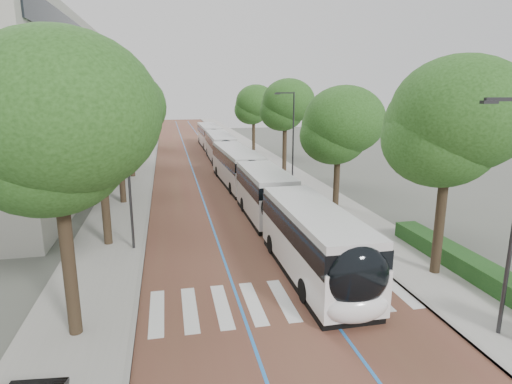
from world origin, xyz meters
TOP-DOWN VIEW (x-y plane):
  - ground at (0.00, 0.00)m, footprint 160.00×160.00m
  - road at (0.00, 40.00)m, footprint 11.00×140.00m
  - sidewalk_left at (-7.50, 40.00)m, footprint 4.00×140.00m
  - sidewalk_right at (7.50, 40.00)m, footprint 4.00×140.00m
  - kerb_left at (-5.60, 40.00)m, footprint 0.20×140.00m
  - kerb_right at (5.60, 40.00)m, footprint 0.20×140.00m
  - zebra_crossing at (0.20, 1.00)m, footprint 10.55×3.60m
  - lane_line_left at (-1.60, 40.00)m, footprint 0.12×126.00m
  - lane_line_right at (1.60, 40.00)m, footprint 0.12×126.00m
  - hedge at (9.10, 0.00)m, footprint 1.20×14.00m
  - streetlight_far at (6.62, 22.00)m, footprint 1.82×0.20m
  - lamp_post_left at (-6.10, 8.00)m, footprint 0.14×0.14m
  - trees_left at (-7.50, 24.28)m, footprint 6.38×61.04m
  - trees_right at (7.70, 20.83)m, footprint 5.76×47.61m
  - lead_bus at (2.09, 6.79)m, footprint 2.65×18.41m
  - bus_queued_0 at (1.86, 22.45)m, footprint 2.96×12.48m
  - bus_queued_1 at (2.01, 35.80)m, footprint 2.67×12.43m
  - bus_queued_2 at (2.10, 49.03)m, footprint 2.65×12.42m

SIDE VIEW (x-z plane):
  - ground at x=0.00m, z-range 0.00..0.00m
  - road at x=0.00m, z-range 0.00..0.02m
  - lane_line_left at x=-1.60m, z-range 0.02..0.03m
  - lane_line_right at x=1.60m, z-range 0.02..0.03m
  - zebra_crossing at x=0.20m, z-range 0.02..0.03m
  - sidewalk_left at x=-7.50m, z-range 0.00..0.12m
  - sidewalk_right at x=7.50m, z-range 0.00..0.12m
  - kerb_left at x=-5.60m, z-range -0.01..0.13m
  - kerb_right at x=5.60m, z-range -0.01..0.13m
  - hedge at x=9.10m, z-range 0.12..0.92m
  - bus_queued_0 at x=1.86m, z-range 0.02..3.22m
  - bus_queued_1 at x=2.01m, z-range 0.02..3.22m
  - bus_queued_2 at x=2.10m, z-range 0.02..3.22m
  - lead_bus at x=2.09m, z-range 0.03..3.23m
  - lamp_post_left at x=-6.10m, z-range 0.12..8.12m
  - streetlight_far at x=6.62m, z-range 0.82..8.82m
  - trees_right at x=7.70m, z-range 1.64..10.81m
  - trees_left at x=-7.50m, z-range 1.92..11.49m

